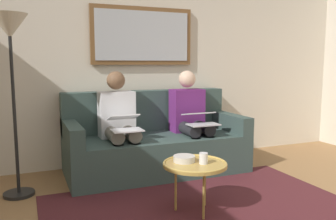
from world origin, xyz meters
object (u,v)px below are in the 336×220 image
coffee_table (195,165)px  laptop_white (125,123)px  person_right (119,121)px  standing_lamp (10,46)px  framed_mirror (143,36)px  bowl (184,159)px  couch (154,143)px  cup (203,158)px  person_left (191,117)px  laptop_silver (201,118)px

coffee_table → laptop_white: laptop_white is taller
person_right → standing_lamp: standing_lamp is taller
framed_mirror → coffee_table: bearing=86.8°
coffee_table → bowl: bowl is taller
couch → laptop_white: size_ratio=5.53×
cup → person_right: size_ratio=0.08×
framed_mirror → standing_lamp: bearing=24.4°
couch → bowl: couch is taller
cup → person_right: person_right is taller
bowl → standing_lamp: standing_lamp is taller
couch → standing_lamp: 1.81m
couch → coffee_table: 1.22m
person_left → standing_lamp: (1.87, 0.20, 0.76)m
person_left → person_right: bearing=0.0°
couch → person_left: size_ratio=1.74×
laptop_white → standing_lamp: 1.26m
bowl → standing_lamp: 1.82m
framed_mirror → bowl: (0.15, 1.53, -1.11)m
cup → laptop_white: (0.39, -0.95, 0.17)m
couch → cup: bearing=88.5°
laptop_silver → standing_lamp: (1.87, -0.05, 0.75)m
person_right → couch: bearing=-170.9°
couch → laptop_silver: bearing=143.0°
couch → coffee_table: (0.09, 1.22, 0.09)m
bowl → standing_lamp: (1.29, -0.87, 0.93)m
framed_mirror → standing_lamp: framed_mirror is taller
couch → person_left: (-0.43, 0.07, 0.30)m
couch → bowl: bearing=82.4°
laptop_silver → laptop_white: bearing=-1.0°
person_left → laptop_white: 0.89m
person_left → bowl: bearing=61.7°
cup → person_left: bearing=-111.1°
laptop_silver → laptop_white: 0.85m
couch → person_right: bearing=9.1°
laptop_silver → cup: bearing=63.8°
coffee_table → person_right: (0.34, -1.15, 0.21)m
couch → cup: size_ratio=22.09×
person_left → person_right: same height
laptop_silver → standing_lamp: size_ratio=0.20×
couch → standing_lamp: bearing=10.5°
coffee_table → person_right: 1.22m
cup → laptop_white: size_ratio=0.25×
cup → standing_lamp: (1.41, -0.99, 0.91)m
coffee_table → laptop_white: (0.34, -0.91, 0.23)m
cup → standing_lamp: size_ratio=0.05×
coffee_table → bowl: bearing=-50.7°
framed_mirror → standing_lamp: (1.44, 0.66, -0.18)m
framed_mirror → laptop_white: size_ratio=3.51×
bowl → coffee_table: bearing=129.3°
framed_mirror → standing_lamp: size_ratio=0.76×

